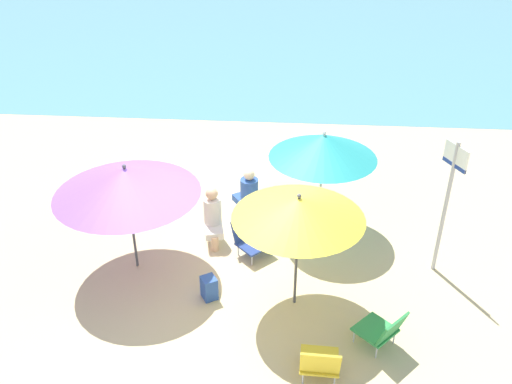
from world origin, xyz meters
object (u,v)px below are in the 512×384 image
at_px(beach_chair_a, 250,237).
at_px(person_b, 213,215).
at_px(umbrella_purple, 126,181).
at_px(person_a, 248,192).
at_px(beach_chair_b, 383,330).
at_px(warning_sign, 449,191).
at_px(umbrella_yellow, 299,208).
at_px(umbrella_teal, 323,146).
at_px(beach_bag, 209,288).
at_px(beach_chair_c, 320,362).

height_order(beach_chair_a, person_b, person_b).
height_order(umbrella_purple, person_a, umbrella_purple).
bearing_deg(person_b, beach_chair_b, 35.80).
distance_m(person_a, person_b, 0.92).
height_order(person_a, warning_sign, warning_sign).
distance_m(umbrella_purple, person_a, 2.43).
xyz_separation_m(umbrella_yellow, umbrella_purple, (-2.43, 0.65, -0.08)).
xyz_separation_m(umbrella_teal, person_a, (-1.23, 0.26, -1.06)).
xyz_separation_m(umbrella_purple, beach_bag, (1.22, -0.64, -1.32)).
bearing_deg(umbrella_teal, beach_bag, -129.32).
bearing_deg(beach_chair_a, umbrella_yellow, -11.33).
xyz_separation_m(umbrella_yellow, umbrella_teal, (0.37, 1.94, -0.04)).
height_order(beach_chair_b, beach_chair_c, beach_chair_c).
xyz_separation_m(beach_chair_a, beach_chair_c, (1.03, -2.48, 0.01)).
xyz_separation_m(person_a, warning_sign, (2.97, -1.26, 0.90)).
bearing_deg(person_a, beach_chair_b, 179.01).
distance_m(umbrella_purple, beach_chair_a, 2.15).
bearing_deg(beach_bag, beach_chair_c, -41.85).
xyz_separation_m(umbrella_yellow, beach_chair_b, (1.11, -0.76, -1.27)).
relative_size(beach_chair_a, beach_chair_c, 1.13).
height_order(umbrella_yellow, umbrella_purple, umbrella_yellow).
bearing_deg(beach_chair_a, warning_sign, 42.18).
bearing_deg(umbrella_purple, person_b, 35.51).
relative_size(umbrella_teal, beach_chair_a, 2.51).
relative_size(umbrella_teal, beach_bag, 5.15).
distance_m(beach_chair_a, beach_bag, 1.23).
distance_m(beach_chair_a, person_b, 0.72).
height_order(umbrella_teal, beach_chair_a, umbrella_teal).
bearing_deg(person_b, beach_chair_a, 52.65).
height_order(umbrella_teal, umbrella_purple, umbrella_teal).
xyz_separation_m(umbrella_teal, beach_chair_c, (-0.06, -3.29, -1.23)).
bearing_deg(beach_bag, umbrella_teal, 50.68).
bearing_deg(umbrella_teal, warning_sign, -30.03).
xyz_separation_m(beach_chair_b, person_b, (-2.46, 2.19, 0.17)).
distance_m(beach_chair_c, beach_bag, 2.05).
relative_size(person_a, person_b, 0.99).
bearing_deg(beach_chair_b, warning_sign, -76.82).
bearing_deg(beach_chair_c, warning_sign, -36.08).
bearing_deg(person_a, umbrella_purple, 99.87).
height_order(umbrella_yellow, warning_sign, warning_sign).
relative_size(umbrella_yellow, warning_sign, 0.83).
xyz_separation_m(warning_sign, beach_bag, (-3.32, -0.92, -1.20)).
relative_size(umbrella_purple, person_a, 2.24).
xyz_separation_m(umbrella_yellow, person_a, (-0.86, 2.20, -1.10)).
relative_size(umbrella_teal, warning_sign, 0.84).
xyz_separation_m(beach_chair_b, beach_bag, (-2.32, 0.77, -0.13)).
xyz_separation_m(umbrella_purple, person_b, (1.08, 0.77, -1.02)).
relative_size(beach_chair_b, beach_chair_c, 1.11).
bearing_deg(umbrella_teal, beach_chair_b, -74.69).
bearing_deg(beach_bag, person_a, 80.84).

